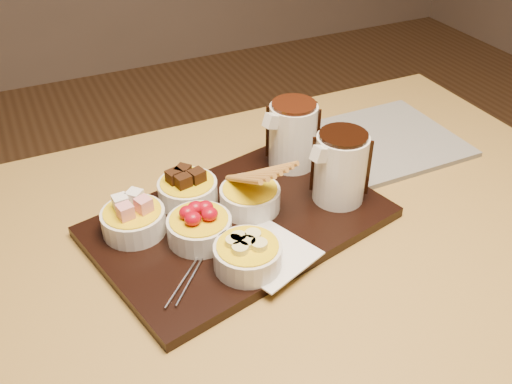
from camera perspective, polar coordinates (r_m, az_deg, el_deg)
name	(u,v)px	position (r m, az deg, el deg)	size (l,w,h in m)	color
dining_table	(279,271)	(1.00, 2.30, -7.94)	(1.20, 0.80, 0.75)	#A4813D
serving_board	(239,222)	(0.94, -1.66, -3.00)	(0.46, 0.30, 0.02)	black
napkin	(269,254)	(0.86, 1.30, -6.21)	(0.12, 0.12, 0.00)	white
bowl_marshmallows	(134,221)	(0.91, -12.13, -2.90)	(0.10, 0.10, 0.04)	silver
bowl_cake	(188,192)	(0.96, -6.83, 0.02)	(0.10, 0.10, 0.04)	silver
bowl_strawberries	(200,229)	(0.88, -5.66, -3.72)	(0.10, 0.10, 0.04)	silver
bowl_biscotti	(250,199)	(0.94, -0.60, -0.66)	(0.10, 0.10, 0.04)	silver
bowl_bananas	(248,256)	(0.83, -0.83, -6.45)	(0.10, 0.10, 0.04)	silver
pitcher_dark_chocolate	(340,168)	(0.95, 8.43, 2.35)	(0.09, 0.09, 0.12)	silver
pitcher_milk_chocolate	(293,136)	(1.04, 3.69, 5.63)	(0.09, 0.09, 0.12)	silver
fondue_skewers	(204,248)	(0.87, -5.23, -5.59)	(0.26, 0.03, 0.01)	silver
newspaper	(376,143)	(1.18, 11.95, 4.84)	(0.32, 0.25, 0.01)	beige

